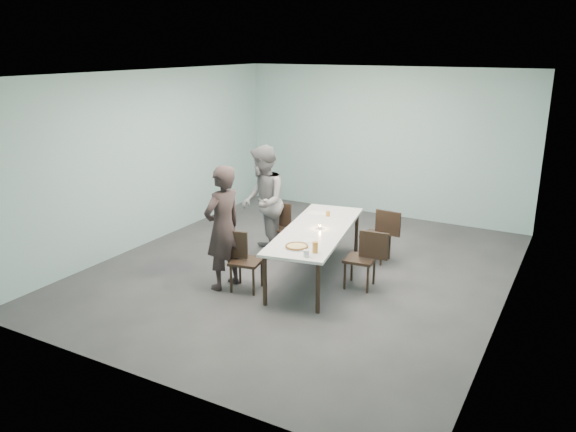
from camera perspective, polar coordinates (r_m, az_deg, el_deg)
The scene contains 16 objects.
ground at distance 8.90m, azimuth 1.44°, elevation -5.41°, with size 7.00×7.00×0.00m, color #333335.
room_shell at distance 8.34m, azimuth 1.54°, elevation 7.57°, with size 6.02×7.02×3.01m.
table at distance 8.44m, azimuth 2.90°, elevation -1.66°, with size 1.35×2.72×0.75m.
chair_near_left at distance 8.05m, azimuth -4.81°, elevation -4.09°, with size 0.64×0.49×0.87m.
chair_far_left at distance 9.41m, azimuth -0.26°, elevation -0.89°, with size 0.63×0.47×0.87m.
chair_near_right at distance 8.13m, azimuth 7.90°, elevation -3.97°, with size 0.63×0.46×0.87m.
chair_far_right at distance 9.17m, azimuth 9.43°, elevation -1.61°, with size 0.62×0.45×0.87m.
diner_near at distance 8.01m, azimuth -6.62°, elevation -1.21°, with size 0.66×0.43×1.81m, color black.
diner_far at distance 9.20m, azimuth -2.59°, elevation 1.44°, with size 0.90×0.70×1.85m, color slate.
pizza at distance 7.63m, azimuth 0.90°, elevation -3.11°, with size 0.34×0.34×0.04m.
side_plate at distance 7.89m, azimuth 2.15°, elevation -2.52°, with size 0.18×0.18×0.01m, color white.
beer_glass at distance 7.44m, azimuth 2.78°, elevation -3.19°, with size 0.08×0.08×0.15m, color orange.
water_tumbler at distance 7.31m, azimuth 1.88°, elevation -3.81°, with size 0.08×0.08×0.09m, color silver.
tealight at distance 8.42m, azimuth 3.26°, elevation -1.17°, with size 0.06×0.06×0.05m.
amber_tumbler at distance 9.04m, azimuth 4.08°, elevation 0.24°, with size 0.07×0.07×0.08m, color orange.
menu at distance 9.19m, azimuth 3.07°, elevation 0.30°, with size 0.30×0.22×0.01m, color silver.
Camera 1 is at (3.78, -7.31, 3.38)m, focal length 35.00 mm.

